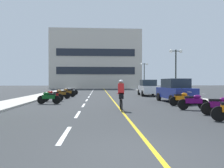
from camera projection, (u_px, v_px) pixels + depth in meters
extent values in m
plane|color=#2D3033|center=(107.00, 95.00, 25.40)|extent=(140.00, 140.00, 0.00)
cube|color=#B7B2A8|center=(51.00, 93.00, 27.93)|extent=(2.40, 72.00, 0.12)
cube|color=#B7B2A8|center=(159.00, 93.00, 28.86)|extent=(2.40, 72.00, 0.12)
cube|color=silver|center=(65.00, 135.00, 6.31)|extent=(0.14, 2.20, 0.01)
cube|color=silver|center=(78.00, 114.00, 10.30)|extent=(0.14, 2.20, 0.01)
cube|color=silver|center=(84.00, 105.00, 14.29)|extent=(0.14, 2.20, 0.01)
cube|color=silver|center=(87.00, 100.00, 18.29)|extent=(0.14, 2.20, 0.01)
cube|color=silver|center=(89.00, 97.00, 22.28)|extent=(0.14, 2.20, 0.01)
cube|color=silver|center=(90.00, 95.00, 26.27)|extent=(0.14, 2.20, 0.01)
cube|color=silver|center=(91.00, 93.00, 30.26)|extent=(0.14, 2.20, 0.01)
cube|color=silver|center=(92.00, 92.00, 34.25)|extent=(0.14, 2.20, 0.01)
cube|color=silver|center=(93.00, 91.00, 38.24)|extent=(0.14, 2.20, 0.01)
cube|color=silver|center=(93.00, 90.00, 42.23)|extent=(0.14, 2.20, 0.01)
cube|color=silver|center=(94.00, 89.00, 46.23)|extent=(0.14, 2.20, 0.01)
cube|color=silver|center=(94.00, 89.00, 50.22)|extent=(0.14, 2.20, 0.01)
cube|color=gold|center=(108.00, 94.00, 28.41)|extent=(0.12, 66.00, 0.01)
cube|color=beige|center=(96.00, 60.00, 53.34)|extent=(21.58, 8.34, 14.04)
cube|color=#1E232D|center=(96.00, 71.00, 49.16)|extent=(18.13, 0.10, 1.69)
cube|color=#1E232D|center=(96.00, 52.00, 49.12)|extent=(18.13, 0.10, 1.69)
cylinder|color=black|center=(176.00, 73.00, 22.92)|extent=(0.14, 0.14, 4.93)
cylinder|color=black|center=(176.00, 51.00, 22.90)|extent=(1.10, 0.08, 0.08)
sphere|color=white|center=(171.00, 51.00, 22.86)|extent=(0.36, 0.36, 0.36)
sphere|color=white|center=(181.00, 51.00, 22.93)|extent=(0.36, 0.36, 0.36)
cylinder|color=black|center=(144.00, 77.00, 37.23)|extent=(0.14, 0.14, 4.75)
cylinder|color=black|center=(144.00, 64.00, 37.21)|extent=(1.10, 0.08, 0.08)
sphere|color=white|center=(141.00, 64.00, 37.18)|extent=(0.36, 0.36, 0.36)
sphere|color=white|center=(147.00, 64.00, 37.25)|extent=(0.36, 0.36, 0.36)
cylinder|color=black|center=(159.00, 97.00, 17.82)|extent=(0.25, 0.65, 0.64)
cylinder|color=black|center=(178.00, 97.00, 18.01)|extent=(0.25, 0.65, 0.64)
cylinder|color=black|center=(172.00, 100.00, 15.04)|extent=(0.25, 0.65, 0.64)
cylinder|color=black|center=(195.00, 99.00, 15.22)|extent=(0.25, 0.65, 0.64)
cube|color=navy|center=(175.00, 93.00, 16.52)|extent=(1.89, 4.27, 0.80)
cube|color=#1E2833|center=(175.00, 83.00, 16.51)|extent=(1.66, 2.27, 0.70)
cylinder|color=black|center=(139.00, 92.00, 25.78)|extent=(0.25, 0.65, 0.64)
cylinder|color=black|center=(153.00, 92.00, 25.82)|extent=(0.25, 0.65, 0.64)
cylinder|color=black|center=(143.00, 94.00, 22.98)|extent=(0.25, 0.65, 0.64)
cylinder|color=black|center=(158.00, 93.00, 23.02)|extent=(0.25, 0.65, 0.64)
cube|color=silver|center=(148.00, 89.00, 24.40)|extent=(1.88, 4.27, 0.80)
cube|color=#1E2833|center=(148.00, 83.00, 24.39)|extent=(1.66, 2.27, 0.70)
cylinder|color=black|center=(219.00, 114.00, 8.42)|extent=(0.61, 0.24, 0.60)
cylinder|color=black|center=(207.00, 109.00, 10.03)|extent=(0.61, 0.20, 0.60)
cube|color=#590C59|center=(220.00, 104.00, 9.97)|extent=(0.93, 0.43, 0.28)
ellipsoid|color=#590C59|center=(224.00, 100.00, 9.95)|extent=(0.47, 0.31, 0.22)
cube|color=black|center=(214.00, 100.00, 9.99)|extent=(0.47, 0.31, 0.10)
cylinder|color=black|center=(204.00, 105.00, 11.80)|extent=(0.61, 0.20, 0.60)
cylinder|color=black|center=(183.00, 105.00, 11.93)|extent=(0.61, 0.20, 0.60)
cube|color=#590C59|center=(193.00, 101.00, 11.87)|extent=(0.94, 0.43, 0.28)
ellipsoid|color=#590C59|center=(197.00, 97.00, 11.84)|extent=(0.48, 0.31, 0.22)
cube|color=black|center=(189.00, 97.00, 11.89)|extent=(0.48, 0.31, 0.10)
cylinder|color=silver|center=(204.00, 94.00, 11.80)|extent=(0.14, 0.60, 0.03)
cylinder|color=black|center=(189.00, 101.00, 14.16)|extent=(0.61, 0.16, 0.60)
cylinder|color=black|center=(174.00, 101.00, 13.97)|extent=(0.61, 0.16, 0.60)
cube|color=orange|center=(181.00, 98.00, 14.06)|extent=(0.92, 0.37, 0.28)
ellipsoid|color=orange|center=(184.00, 94.00, 14.09)|extent=(0.46, 0.29, 0.22)
cube|color=black|center=(178.00, 95.00, 14.02)|extent=(0.46, 0.29, 0.10)
cylinder|color=silver|center=(189.00, 92.00, 14.15)|extent=(0.09, 0.60, 0.03)
cylinder|color=black|center=(41.00, 100.00, 15.10)|extent=(0.61, 0.18, 0.60)
cylinder|color=black|center=(57.00, 100.00, 15.03)|extent=(0.61, 0.18, 0.60)
cube|color=#0C4C19|center=(49.00, 97.00, 15.06)|extent=(0.93, 0.40, 0.28)
ellipsoid|color=#0C4C19|center=(46.00, 94.00, 15.07)|extent=(0.47, 0.30, 0.22)
cube|color=black|center=(52.00, 94.00, 15.04)|extent=(0.47, 0.30, 0.10)
cylinder|color=silver|center=(41.00, 91.00, 15.09)|extent=(0.11, 0.60, 0.03)
cylinder|color=black|center=(46.00, 98.00, 16.92)|extent=(0.61, 0.21, 0.60)
cylinder|color=black|center=(60.00, 98.00, 17.18)|extent=(0.61, 0.21, 0.60)
cube|color=maroon|center=(53.00, 95.00, 17.05)|extent=(0.94, 0.44, 0.28)
ellipsoid|color=maroon|center=(50.00, 92.00, 17.00)|extent=(0.48, 0.32, 0.22)
cube|color=black|center=(56.00, 92.00, 17.11)|extent=(0.48, 0.32, 0.10)
cylinder|color=silver|center=(46.00, 90.00, 16.91)|extent=(0.14, 0.60, 0.03)
cylinder|color=black|center=(55.00, 96.00, 19.78)|extent=(0.61, 0.14, 0.60)
cylinder|color=black|center=(67.00, 95.00, 19.92)|extent=(0.61, 0.14, 0.60)
cube|color=brown|center=(61.00, 93.00, 19.85)|extent=(0.92, 0.34, 0.28)
ellipsoid|color=brown|center=(59.00, 91.00, 19.82)|extent=(0.46, 0.27, 0.22)
cube|color=black|center=(64.00, 91.00, 19.88)|extent=(0.46, 0.27, 0.10)
cylinder|color=silver|center=(55.00, 89.00, 19.77)|extent=(0.07, 0.60, 0.03)
cylinder|color=black|center=(62.00, 94.00, 22.34)|extent=(0.61, 0.20, 0.60)
cylinder|color=black|center=(73.00, 94.00, 22.23)|extent=(0.61, 0.20, 0.60)
cube|color=brown|center=(68.00, 92.00, 22.28)|extent=(0.93, 0.43, 0.28)
ellipsoid|color=brown|center=(66.00, 90.00, 22.30)|extent=(0.47, 0.31, 0.22)
cube|color=black|center=(70.00, 90.00, 22.26)|extent=(0.47, 0.31, 0.10)
cylinder|color=silver|center=(62.00, 88.00, 22.34)|extent=(0.13, 0.60, 0.03)
cylinder|color=black|center=(64.00, 93.00, 24.40)|extent=(0.60, 0.13, 0.60)
cylinder|color=black|center=(73.00, 93.00, 24.41)|extent=(0.60, 0.13, 0.60)
cube|color=black|center=(69.00, 91.00, 24.40)|extent=(0.91, 0.33, 0.28)
ellipsoid|color=black|center=(67.00, 89.00, 24.40)|extent=(0.45, 0.26, 0.22)
cube|color=black|center=(71.00, 89.00, 24.41)|extent=(0.45, 0.26, 0.10)
cylinder|color=silver|center=(64.00, 88.00, 24.39)|extent=(0.06, 0.60, 0.03)
cylinder|color=black|center=(66.00, 92.00, 25.70)|extent=(0.61, 0.23, 0.60)
cylinder|color=black|center=(76.00, 92.00, 26.02)|extent=(0.61, 0.23, 0.60)
cube|color=#B2B2B7|center=(71.00, 91.00, 25.86)|extent=(0.94, 0.47, 0.28)
ellipsoid|color=#B2B2B7|center=(69.00, 89.00, 25.80)|extent=(0.48, 0.33, 0.22)
cube|color=black|center=(73.00, 89.00, 25.93)|extent=(0.48, 0.33, 0.10)
cylinder|color=silver|center=(66.00, 87.00, 25.70)|extent=(0.16, 0.59, 0.03)
torus|color=black|center=(120.00, 103.00, 12.21)|extent=(0.07, 0.72, 0.72)
torus|color=black|center=(122.00, 105.00, 11.16)|extent=(0.07, 0.72, 0.72)
cylinder|color=red|center=(121.00, 99.00, 11.66)|extent=(0.07, 0.95, 0.04)
cube|color=black|center=(121.00, 95.00, 11.51)|extent=(0.11, 0.20, 0.06)
cylinder|color=red|center=(120.00, 94.00, 12.11)|extent=(0.42, 0.04, 0.03)
cube|color=black|center=(121.00, 96.00, 11.56)|extent=(0.25, 0.37, 0.28)
cube|color=red|center=(121.00, 89.00, 11.70)|extent=(0.34, 0.47, 0.61)
sphere|color=#8C6647|center=(121.00, 82.00, 11.83)|extent=(0.20, 0.20, 0.20)
ellipsoid|color=white|center=(121.00, 81.00, 11.83)|extent=(0.24, 0.26, 0.16)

